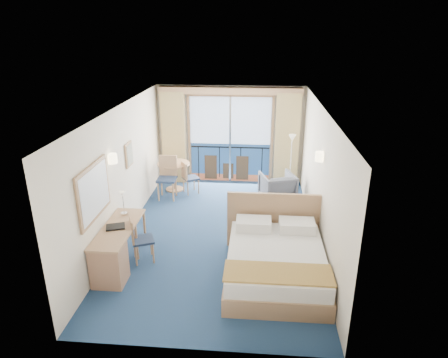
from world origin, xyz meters
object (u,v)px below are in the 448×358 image
at_px(bed, 276,261).
at_px(floor_lamp, 292,148).
at_px(nightstand, 304,230).
at_px(round_table, 174,170).
at_px(desk, 111,257).
at_px(desk_chair, 138,237).
at_px(armchair, 277,187).
at_px(table_chair_b, 167,175).
at_px(table_chair_a, 188,176).

xyz_separation_m(bed, floor_lamp, (0.53, 4.17, 0.83)).
xyz_separation_m(nightstand, round_table, (-3.20, 2.60, 0.28)).
xyz_separation_m(desk, desk_chair, (0.31, 0.59, 0.08)).
bearing_deg(armchair, table_chair_b, -18.26).
height_order(floor_lamp, round_table, floor_lamp).
bearing_deg(bed, nightstand, 63.29).
relative_size(armchair, table_chair_a, 0.93).
relative_size(floor_lamp, table_chair_b, 1.39).
relative_size(armchair, desk, 0.49).
bearing_deg(table_chair_b, table_chair_a, 30.04).
bearing_deg(armchair, bed, 69.28).
bearing_deg(round_table, desk_chair, -89.09).
height_order(armchair, round_table, round_table).
height_order(desk_chair, table_chair_a, desk_chair).
distance_m(floor_lamp, desk, 5.64).
xyz_separation_m(desk, table_chair_a, (0.67, 3.92, 0.07)).
bearing_deg(round_table, table_chair_b, -97.22).
bearing_deg(desk_chair, floor_lamp, -60.26).
distance_m(armchair, floor_lamp, 1.21).
height_order(desk, table_chair_a, table_chair_a).
distance_m(table_chair_a, table_chair_b, 0.57).
distance_m(bed, desk_chair, 2.55).
relative_size(bed, table_chair_a, 2.53).
xyz_separation_m(bed, desk, (-2.84, -0.29, 0.10)).
relative_size(bed, nightstand, 3.69).
bearing_deg(bed, table_chair_a, 120.80).
height_order(bed, round_table, bed).
bearing_deg(nightstand, desk, -156.19).
bearing_deg(armchair, desk, 32.44).
xyz_separation_m(floor_lamp, desk_chair, (-3.06, -3.87, -0.64)).
height_order(floor_lamp, desk_chair, floor_lamp).
bearing_deg(nightstand, desk_chair, -163.51).
bearing_deg(table_chair_b, nightstand, -33.26).
height_order(table_chair_a, table_chair_b, table_chair_b).
bearing_deg(bed, desk, -174.13).
xyz_separation_m(nightstand, table_chair_a, (-2.79, 2.40, 0.19)).
relative_size(desk, round_table, 1.94).
bearing_deg(bed, armchair, 87.26).
relative_size(floor_lamp, round_table, 1.79).
height_order(bed, table_chair_a, bed).
distance_m(floor_lamp, table_chair_b, 3.32).
bearing_deg(desk_chair, desk, 130.37).
height_order(bed, desk, bed).
relative_size(bed, round_table, 2.61).
xyz_separation_m(bed, nightstand, (0.62, 1.23, -0.03)).
bearing_deg(desk, armchair, 50.42).
distance_m(desk_chair, table_chair_a, 3.35).
distance_m(floor_lamp, desk_chair, 4.97).
height_order(nightstand, desk_chair, desk_chair).
height_order(armchair, floor_lamp, floor_lamp).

